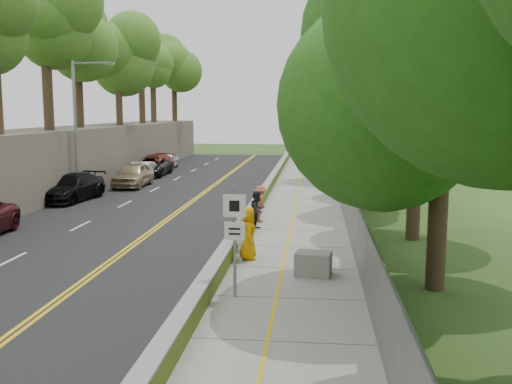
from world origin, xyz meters
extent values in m
plane|color=#33511E|center=(0.00, 0.00, 0.00)|extent=(140.00, 140.00, 0.00)
cube|color=black|center=(-5.40, 15.00, 0.02)|extent=(11.20, 66.00, 0.04)
cube|color=gray|center=(2.55, 15.00, 0.03)|extent=(4.20, 66.00, 0.05)
cube|color=#B8EE1E|center=(0.25, 15.00, 0.30)|extent=(0.42, 66.00, 0.60)
cube|color=#595147|center=(-13.50, 15.00, 2.00)|extent=(5.00, 66.00, 4.00)
cube|color=slate|center=(4.65, 15.00, 1.00)|extent=(0.04, 66.00, 2.00)
cylinder|color=gray|center=(-10.70, 14.00, 4.00)|extent=(0.18, 0.18, 8.00)
cylinder|color=gray|center=(-9.60, 14.00, 7.85)|extent=(2.30, 0.13, 0.13)
cube|color=gray|center=(-8.52, 14.00, 7.80)|extent=(0.50, 0.22, 0.14)
cylinder|color=gray|center=(1.05, -3.00, 1.60)|extent=(0.09, 0.09, 3.10)
cube|color=white|center=(1.05, -3.03, 2.60)|extent=(0.62, 0.04, 0.62)
cube|color=white|center=(1.05, -3.03, 1.90)|extent=(0.56, 0.04, 0.50)
cylinder|color=red|center=(4.30, 26.00, 0.48)|extent=(0.53, 0.53, 0.87)
cube|color=slate|center=(3.20, -0.69, 0.41)|extent=(1.20, 0.98, 0.73)
imported|color=black|center=(-10.60, 12.89, 0.80)|extent=(2.67, 5.45, 1.52)
imported|color=tan|center=(-9.00, 19.13, 0.86)|extent=(2.00, 4.82, 1.63)
imported|color=silver|center=(-9.49, 22.36, 0.73)|extent=(1.53, 4.19, 1.37)
imported|color=black|center=(-9.64, 25.55, 0.78)|extent=(2.59, 5.40, 1.48)
imported|color=#9D2D1C|center=(-10.05, 28.17, 0.78)|extent=(2.57, 5.27, 1.48)
imported|color=silver|center=(-9.93, 31.27, 0.79)|extent=(2.16, 4.57, 1.51)
imported|color=orange|center=(0.94, 1.00, 0.97)|extent=(0.78, 1.01, 1.83)
imported|color=white|center=(0.75, 1.00, 0.98)|extent=(0.69, 0.80, 1.86)
imported|color=black|center=(0.75, 6.07, 0.88)|extent=(0.90, 0.99, 1.66)
imported|color=#9F593A|center=(0.75, 7.68, 0.90)|extent=(0.73, 1.15, 1.69)
imported|color=black|center=(3.53, 23.56, 1.00)|extent=(1.21, 0.87, 1.90)
camera|label=1|loc=(3.19, -18.10, 5.16)|focal=40.00mm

